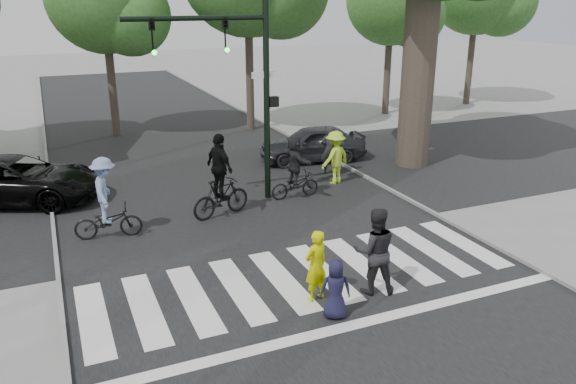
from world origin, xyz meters
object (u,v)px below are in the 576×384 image
(pedestrian_child, at_px, (336,289))
(car_suv, at_px, (16,180))
(cyclist_left, at_px, (106,204))
(car_grey, at_px, (312,143))
(pedestrian_adult, at_px, (375,251))
(cyclist_mid, at_px, (220,183))
(traffic_signal, at_px, (239,73))
(cyclist_right, at_px, (295,170))
(pedestrian_woman, at_px, (316,266))

(pedestrian_child, bearing_deg, car_suv, -38.34)
(cyclist_left, distance_m, car_grey, 9.18)
(pedestrian_child, height_order, pedestrian_adult, pedestrian_adult)
(cyclist_mid, relative_size, car_grey, 0.60)
(cyclist_mid, xyz_separation_m, car_suv, (-5.35, 3.60, -0.29))
(traffic_signal, height_order, cyclist_right, traffic_signal)
(pedestrian_woman, height_order, car_grey, pedestrian_woman)
(traffic_signal, height_order, car_grey, traffic_signal)
(pedestrian_child, relative_size, car_grey, 0.31)
(cyclist_mid, bearing_deg, pedestrian_adult, -73.20)
(traffic_signal, distance_m, pedestrian_child, 7.74)
(pedestrian_adult, bearing_deg, cyclist_left, -28.08)
(traffic_signal, distance_m, car_grey, 6.03)
(cyclist_mid, xyz_separation_m, car_grey, (4.88, 4.15, -0.31))
(pedestrian_woman, xyz_separation_m, cyclist_left, (-3.52, 4.99, 0.17))
(pedestrian_adult, height_order, cyclist_left, cyclist_left)
(cyclist_left, bearing_deg, pedestrian_child, -58.18)
(cyclist_left, bearing_deg, car_suv, 119.59)
(traffic_signal, distance_m, pedestrian_woman, 6.99)
(cyclist_left, bearing_deg, cyclist_right, 9.03)
(pedestrian_child, distance_m, cyclist_right, 7.00)
(pedestrian_adult, distance_m, car_grey, 10.17)
(pedestrian_child, xyz_separation_m, car_grey, (4.45, 10.22, 0.07))
(pedestrian_child, bearing_deg, pedestrian_adult, -133.77)
(pedestrian_child, distance_m, pedestrian_adult, 1.39)
(pedestrian_child, distance_m, car_suv, 11.27)
(cyclist_mid, bearing_deg, car_suv, 146.11)
(cyclist_mid, height_order, car_grey, cyclist_mid)
(cyclist_left, distance_m, car_suv, 4.51)
(traffic_signal, relative_size, pedestrian_child, 4.89)
(cyclist_mid, xyz_separation_m, cyclist_right, (2.57, 0.59, -0.10))
(cyclist_mid, relative_size, cyclist_right, 1.20)
(car_suv, bearing_deg, car_grey, -63.94)
(car_suv, bearing_deg, pedestrian_woman, -124.23)
(pedestrian_woman, relative_size, cyclist_right, 0.77)
(pedestrian_woman, bearing_deg, car_grey, -131.49)
(pedestrian_child, bearing_deg, pedestrian_woman, -65.36)
(pedestrian_adult, distance_m, cyclist_mid, 5.74)
(pedestrian_woman, distance_m, pedestrian_adult, 1.30)
(pedestrian_adult, relative_size, cyclist_left, 0.88)
(traffic_signal, height_order, car_suv, traffic_signal)
(cyclist_mid, bearing_deg, pedestrian_woman, -85.83)
(cyclist_right, relative_size, car_suv, 0.40)
(cyclist_mid, bearing_deg, pedestrian_child, -85.87)
(cyclist_right, distance_m, car_grey, 4.25)
(pedestrian_child, bearing_deg, traffic_signal, -73.36)
(car_suv, distance_m, car_grey, 10.25)
(cyclist_right, xyz_separation_m, car_suv, (-7.92, 3.01, -0.19))
(traffic_signal, xyz_separation_m, pedestrian_child, (-0.50, -6.99, -3.29))
(pedestrian_child, xyz_separation_m, cyclist_mid, (-0.44, 6.07, 0.38))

